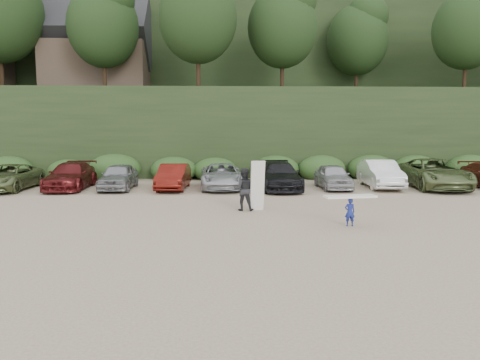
{
  "coord_description": "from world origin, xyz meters",
  "views": [
    {
      "loc": [
        -2.18,
        -15.63,
        3.49
      ],
      "look_at": [
        -1.36,
        3.0,
        1.3
      ],
      "focal_mm": 35.0,
      "sensor_mm": 36.0,
      "label": 1
    }
  ],
  "objects": [
    {
      "name": "ground",
      "position": [
        0.0,
        0.0,
        0.0
      ],
      "size": [
        120.0,
        120.0,
        0.0
      ],
      "primitive_type": "plane",
      "color": "tan",
      "rests_on": "ground"
    },
    {
      "name": "hillside_backdrop",
      "position": [
        -0.26,
        35.93,
        11.22
      ],
      "size": [
        90.0,
        41.5,
        28.0
      ],
      "color": "black",
      "rests_on": "ground"
    },
    {
      "name": "parked_cars",
      "position": [
        0.69,
        9.94,
        0.73
      ],
      "size": [
        39.54,
        6.07,
        1.64
      ],
      "color": "silver",
      "rests_on": "ground"
    },
    {
      "name": "child_surfer",
      "position": [
        2.33,
        0.17,
        0.73
      ],
      "size": [
        1.85,
        0.73,
        1.08
      ],
      "color": "navy",
      "rests_on": "ground"
    },
    {
      "name": "adult_surfer",
      "position": [
        -1.15,
        3.3,
        0.89
      ],
      "size": [
        1.33,
        0.76,
        2.06
      ],
      "color": "black",
      "rests_on": "ground"
    }
  ]
}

